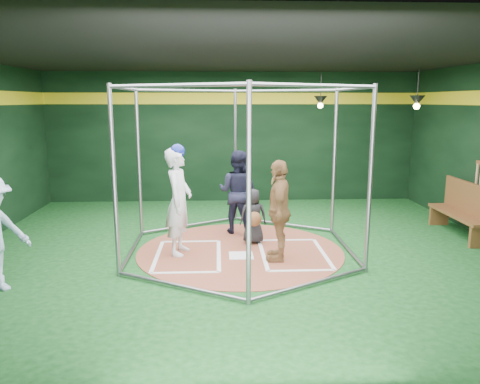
{
  "coord_description": "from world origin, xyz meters",
  "views": [
    {
      "loc": [
        -0.4,
        -8.29,
        2.75
      ],
      "look_at": [
        0.0,
        0.1,
        1.1
      ],
      "focal_mm": 35.0,
      "sensor_mm": 36.0,
      "label": 1
    }
  ],
  "objects_px": {
    "visitor_leopard": "(279,210)",
    "dugout_bench": "(464,209)",
    "umpire": "(238,192)",
    "batter_figure": "(179,200)"
  },
  "relations": [
    {
      "from": "visitor_leopard",
      "to": "dugout_bench",
      "type": "xyz_separation_m",
      "value": [
        3.99,
        1.32,
        -0.32
      ]
    },
    {
      "from": "visitor_leopard",
      "to": "umpire",
      "type": "bearing_deg",
      "value": -151.14
    },
    {
      "from": "dugout_bench",
      "to": "visitor_leopard",
      "type": "bearing_deg",
      "value": -161.69
    },
    {
      "from": "umpire",
      "to": "visitor_leopard",
      "type": "bearing_deg",
      "value": 133.67
    },
    {
      "from": "batter_figure",
      "to": "visitor_leopard",
      "type": "distance_m",
      "value": 1.8
    },
    {
      "from": "batter_figure",
      "to": "umpire",
      "type": "bearing_deg",
      "value": 50.06
    },
    {
      "from": "batter_figure",
      "to": "umpire",
      "type": "xyz_separation_m",
      "value": [
        1.11,
        1.33,
        -0.12
      ]
    },
    {
      "from": "visitor_leopard",
      "to": "dugout_bench",
      "type": "relative_size",
      "value": 0.92
    },
    {
      "from": "umpire",
      "to": "batter_figure",
      "type": "bearing_deg",
      "value": 73.49
    },
    {
      "from": "umpire",
      "to": "dugout_bench",
      "type": "bearing_deg",
      "value": -161.64
    }
  ]
}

